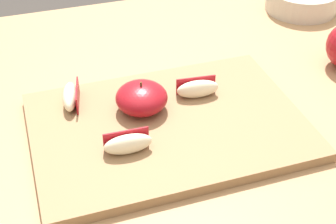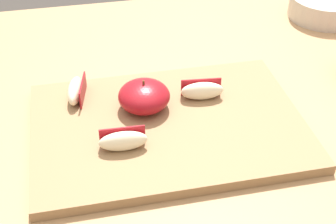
{
  "view_description": "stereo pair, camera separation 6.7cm",
  "coord_description": "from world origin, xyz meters",
  "px_view_note": "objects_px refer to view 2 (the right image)",
  "views": [
    {
      "loc": [
        -0.26,
        -0.69,
        1.27
      ],
      "look_at": [
        -0.06,
        -0.1,
        0.8
      ],
      "focal_mm": 52.59,
      "sensor_mm": 36.0,
      "label": 1
    },
    {
      "loc": [
        -0.19,
        -0.7,
        1.27
      ],
      "look_at": [
        -0.06,
        -0.1,
        0.8
      ],
      "focal_mm": 52.59,
      "sensor_mm": 36.0,
      "label": 2
    }
  ],
  "objects_px": {
    "cutting_board": "(168,126)",
    "apple_half_skin_up": "(144,96)",
    "apple_wedge_right": "(202,91)",
    "apple_wedge_near_knife": "(123,141)",
    "apple_wedge_back": "(76,89)",
    "ceramic_fruit_bowl": "(326,5)"
  },
  "relations": [
    {
      "from": "apple_wedge_near_knife",
      "to": "ceramic_fruit_bowl",
      "type": "distance_m",
      "value": 0.64
    },
    {
      "from": "apple_wedge_near_knife",
      "to": "apple_wedge_back",
      "type": "xyz_separation_m",
      "value": [
        -0.06,
        0.15,
        0.0
      ]
    },
    {
      "from": "cutting_board",
      "to": "apple_half_skin_up",
      "type": "distance_m",
      "value": 0.06
    },
    {
      "from": "cutting_board",
      "to": "ceramic_fruit_bowl",
      "type": "bearing_deg",
      "value": 37.2
    },
    {
      "from": "cutting_board",
      "to": "apple_wedge_near_knife",
      "type": "height_order",
      "value": "apple_wedge_near_knife"
    },
    {
      "from": "apple_half_skin_up",
      "to": "apple_wedge_right",
      "type": "height_order",
      "value": "apple_half_skin_up"
    },
    {
      "from": "cutting_board",
      "to": "apple_wedge_right",
      "type": "height_order",
      "value": "apple_wedge_right"
    },
    {
      "from": "apple_half_skin_up",
      "to": "ceramic_fruit_bowl",
      "type": "xyz_separation_m",
      "value": [
        0.47,
        0.29,
        -0.01
      ]
    },
    {
      "from": "cutting_board",
      "to": "apple_half_skin_up",
      "type": "bearing_deg",
      "value": 123.81
    },
    {
      "from": "apple_wedge_right",
      "to": "ceramic_fruit_bowl",
      "type": "height_order",
      "value": "same"
    },
    {
      "from": "apple_wedge_near_knife",
      "to": "apple_wedge_right",
      "type": "bearing_deg",
      "value": 34.35
    },
    {
      "from": "apple_half_skin_up",
      "to": "apple_wedge_near_knife",
      "type": "xyz_separation_m",
      "value": [
        -0.05,
        -0.1,
        -0.01
      ]
    },
    {
      "from": "apple_half_skin_up",
      "to": "cutting_board",
      "type": "bearing_deg",
      "value": -56.19
    },
    {
      "from": "apple_wedge_near_knife",
      "to": "apple_wedge_back",
      "type": "distance_m",
      "value": 0.16
    },
    {
      "from": "cutting_board",
      "to": "apple_wedge_back",
      "type": "height_order",
      "value": "apple_wedge_back"
    },
    {
      "from": "apple_wedge_near_knife",
      "to": "ceramic_fruit_bowl",
      "type": "xyz_separation_m",
      "value": [
        0.52,
        0.38,
        -0.01
      ]
    },
    {
      "from": "cutting_board",
      "to": "apple_wedge_right",
      "type": "relative_size",
      "value": 5.81
    },
    {
      "from": "apple_wedge_near_knife",
      "to": "ceramic_fruit_bowl",
      "type": "relative_size",
      "value": 0.45
    },
    {
      "from": "cutting_board",
      "to": "apple_wedge_near_knife",
      "type": "relative_size",
      "value": 5.9
    },
    {
      "from": "apple_wedge_right",
      "to": "apple_half_skin_up",
      "type": "bearing_deg",
      "value": -176.43
    },
    {
      "from": "apple_wedge_right",
      "to": "apple_wedge_near_knife",
      "type": "relative_size",
      "value": 1.02
    },
    {
      "from": "apple_wedge_right",
      "to": "apple_wedge_near_knife",
      "type": "xyz_separation_m",
      "value": [
        -0.15,
        -0.1,
        0.0
      ]
    }
  ]
}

